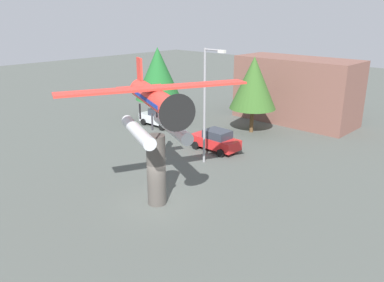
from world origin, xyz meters
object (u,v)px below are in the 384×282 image
Objects in this scene: display_pedestal at (156,170)px; streetlight_primary at (207,99)px; car_mid_red at (216,140)px; car_near_silver at (159,117)px; tree_east at (254,83)px; storefront_building at (296,90)px; floatplane_monument at (155,107)px; tree_west at (158,73)px.

display_pedestal is 0.50× the size of streetlight_primary.
car_mid_red is (-3.49, 9.47, -1.23)m from display_pedestal.
tree_east is (7.80, 4.58, 3.78)m from car_near_silver.
storefront_building reaches higher than car_mid_red.
floatplane_monument is at bearing -71.06° from streetlight_primary.
display_pedestal is 3.78m from floatplane_monument.
floatplane_monument is 0.82× the size of storefront_building.
display_pedestal is at bearing -180.00° from floatplane_monument.
floatplane_monument is at bearing 137.60° from car_near_silver.
tree_west is (-13.84, 12.61, 2.77)m from display_pedestal.
streetlight_primary is 15.23m from storefront_building.
streetlight_primary is 9.10m from tree_east.
car_mid_red is 0.50× the size of streetlight_primary.
streetlight_primary reaches higher than car_mid_red.
floatplane_monument is at bearing -74.12° from tree_east.
tree_east reaches higher than display_pedestal.
floatplane_monument reaches higher than tree_west.
car_mid_red is at bearing 110.24° from display_pedestal.
floatplane_monument is 2.37× the size of car_mid_red.
floatplane_monument is at bearing -80.76° from storefront_building.
streetlight_primary reaches higher than storefront_building.
storefront_building is at bearing -90.10° from car_mid_red.
tree_west is 9.97m from tree_east.
car_mid_red is 0.35× the size of storefront_building.
streetlight_primary is at bearing 115.48° from car_mid_red.
streetlight_primary is at bearing 156.69° from car_near_silver.
car_mid_red is at bearing -90.10° from storefront_building.
display_pedestal is 16.55m from tree_east.
tree_east is at bearing -149.55° from car_near_silver.
tree_west reaches higher than display_pedestal.
tree_east is (9.46, 3.15, -0.22)m from tree_west.
storefront_building is at bearing 94.54° from streetlight_primary.
storefront_building is (8.71, 10.83, 2.35)m from car_near_silver.
tree_east reaches higher than car_near_silver.
floatplane_monument is 1.33× the size of tree_west.
streetlight_primary is at bearing 133.07° from floatplane_monument.
car_mid_red is at bearing 115.48° from streetlight_primary.
display_pedestal is 0.35× the size of storefront_building.
tree_west is 1.06× the size of tree_east.
display_pedestal is at bearing 137.46° from car_near_silver.
streetlight_primary is 1.13× the size of tree_west.
storefront_building is 1.71× the size of tree_east.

